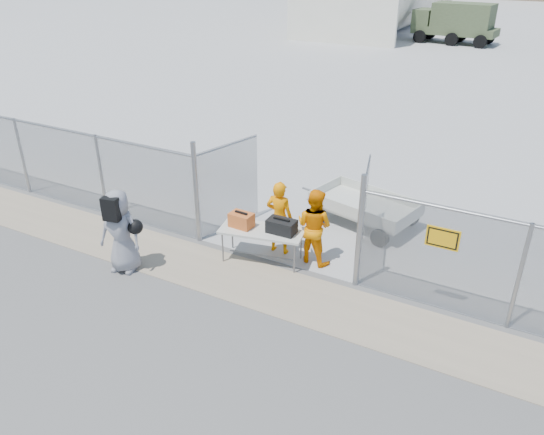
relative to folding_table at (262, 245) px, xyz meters
The scene contains 12 objects.
ground 1.96m from the folding_table, 83.84° to the right, with size 160.00×160.00×0.00m, color #494949.
tarmac_inside 40.09m from the folding_table, 89.71° to the left, with size 160.00×80.00×0.01m, color #A9A9A8.
dirt_strip 1.01m from the folding_table, 77.24° to the right, with size 44.00×1.60×0.01m, color gray.
chain_link_fence 0.74m from the folding_table, 23.28° to the left, with size 40.00×0.20×2.20m, color gray, non-canonical shape.
folding_table is the anchor object (origin of this frame).
orange_bag 0.73m from the folding_table, behind, with size 0.51×0.34×0.32m, color orange.
black_duffel 0.71m from the folding_table, 11.69° to the left, with size 0.63×0.37×0.30m, color black.
security_worker_left 0.74m from the folding_table, 73.83° to the left, with size 0.64×0.42×1.76m, color #FF8800.
security_worker_right 1.25m from the folding_table, 27.84° to the left, with size 0.86×0.67×1.76m, color #FF8800.
visitor 3.09m from the folding_table, 144.92° to the right, with size 0.92×0.60×1.89m, color gray.
utility_trailer 3.14m from the folding_table, 62.99° to the left, with size 3.34×1.72×0.81m, color beige, non-canonical shape.
military_truck 33.30m from the folding_table, 94.18° to the left, with size 5.91×2.18×2.82m, color #495836, non-canonical shape.
Camera 1 is at (4.87, -7.05, 6.36)m, focal length 35.00 mm.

